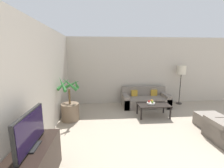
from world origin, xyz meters
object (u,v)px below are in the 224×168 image
Objects in this scene: television at (30,130)px; floor_lamp at (181,72)px; orange_fruit at (152,101)px; potted_palm at (70,108)px; fruit_bowl at (151,103)px; apple_green at (152,102)px; tv_console at (34,167)px; ottoman at (209,120)px; apple_red at (149,101)px; coffee_table at (153,106)px; sofa_loveseat at (145,100)px.

floor_lamp reaches higher than television.
orange_fruit is at bearing 43.61° from television.
potted_palm is 2.58m from fruit_bowl.
apple_green is at bearing -142.03° from floor_lamp.
potted_palm is (0.07, 2.40, 0.07)m from tv_console.
tv_console is at bearing -157.41° from ottoman.
apple_red is 0.92× the size of apple_green.
tv_console is 1.09× the size of coffee_table.
ottoman is (1.43, -0.81, -0.26)m from fruit_bowl.
apple_red reaches higher than fruit_bowl.
sofa_loveseat is 2.23m from ottoman.
fruit_bowl reaches higher than coffee_table.
television is 10.94× the size of apple_green.
apple_green is at bearing 1.26° from potted_palm.
potted_palm is 17.90× the size of apple_green.
television is 5.64m from floor_lamp.
apple_green is at bearing 151.54° from ottoman.
apple_red reaches higher than coffee_table.
orange_fruit is 0.13× the size of ottoman.
apple_red is (-0.14, 0.05, 0.14)m from coffee_table.
sofa_loveseat is 1.01m from coffee_table.
fruit_bowl is 3.35× the size of apple_green.
tv_console reaches higher than orange_fruit.
coffee_table is at bearing -141.84° from floor_lamp.
potted_palm is 1.36× the size of coffee_table.
sofa_loveseat is at bearing 51.68° from tv_console.
tv_console is 3.65m from fruit_bowl.
potted_palm reaches higher than sofa_loveseat.
potted_palm is 4.08m from ottoman.
floor_lamp is at bearing 34.62° from apple_red.
fruit_bowl is 1.67m from ottoman.
orange_fruit is at bearing 110.14° from coffee_table.
floor_lamp reaches higher than apple_green.
apple_green reaches higher than fruit_bowl.
television is 3.65m from apple_red.
floor_lamp reaches higher than orange_fruit.
orange_fruit is (0.11, 0.03, 0.01)m from apple_red.
television is 1.28× the size of ottoman.
potted_palm is 2.64m from orange_fruit.
potted_palm is at bearing -162.90° from floor_lamp.
fruit_bowl is at bearing -129.45° from orange_fruit.
coffee_table is 14.37× the size of apple_red.
ottoman is (1.32, -1.79, -0.07)m from sofa_loveseat.
coffee_table is 0.20m from apple_red.
apple_red is 0.83× the size of orange_fruit.
tv_console is at bearing -136.58° from fruit_bowl.
floor_lamp is 2.09m from orange_fruit.
television is at bearing -136.54° from fruit_bowl.
coffee_table is 1.57m from ottoman.
tv_console is at bearing -91.67° from potted_palm.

